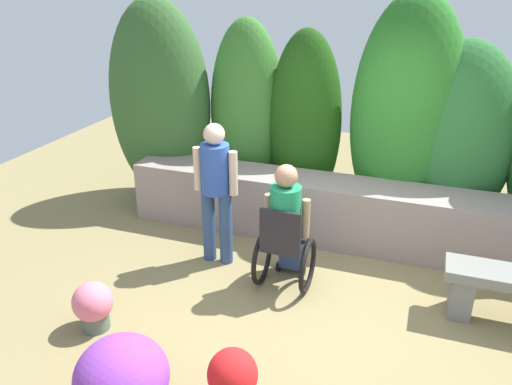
{
  "coord_description": "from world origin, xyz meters",
  "views": [
    {
      "loc": [
        0.85,
        -3.92,
        2.98
      ],
      "look_at": [
        -0.76,
        0.62,
        0.85
      ],
      "focal_mm": 35.58,
      "sensor_mm": 36.0,
      "label": 1
    }
  ],
  "objects": [
    {
      "name": "flower_pot_terracotta_by_wall",
      "position": [
        -0.95,
        -1.67,
        0.32
      ],
      "size": [
        0.67,
        0.67,
        0.65
      ],
      "color": "#AB422D",
      "rests_on": "ground"
    },
    {
      "name": "flower_pot_purple_near",
      "position": [
        -0.23,
        -1.38,
        0.29
      ],
      "size": [
        0.36,
        0.36,
        0.55
      ],
      "color": "#A35228",
      "rests_on": "ground"
    },
    {
      "name": "stone_retaining_wall",
      "position": [
        0.0,
        1.43,
        0.37
      ],
      "size": [
        5.13,
        0.6,
        0.74
      ],
      "primitive_type": "cube",
      "color": "gray",
      "rests_on": "ground"
    },
    {
      "name": "hedge_backdrop",
      "position": [
        -0.05,
        2.07,
        1.29
      ],
      "size": [
        6.28,
        1.15,
        2.81
      ],
      "color": "#35602C",
      "rests_on": "ground"
    },
    {
      "name": "ground_plane",
      "position": [
        0.0,
        0.0,
        0.0
      ],
      "size": [
        11.59,
        11.59,
        0.0
      ],
      "primitive_type": "plane",
      "color": "olive"
    },
    {
      "name": "person_standing_companion",
      "position": [
        -1.18,
        0.53,
        0.91
      ],
      "size": [
        0.49,
        0.3,
        1.57
      ],
      "rotation": [
        0.0,
        0.0,
        -0.27
      ],
      "color": "navy",
      "rests_on": "ground"
    },
    {
      "name": "person_in_wheelchair",
      "position": [
        -0.34,
        0.33,
        0.62
      ],
      "size": [
        0.53,
        0.66,
        1.33
      ],
      "rotation": [
        0.0,
        0.0,
        0.04
      ],
      "color": "black",
      "rests_on": "ground"
    },
    {
      "name": "flower_pot_red_accent",
      "position": [
        -1.75,
        -0.91,
        0.24
      ],
      "size": [
        0.36,
        0.36,
        0.46
      ],
      "color": "#505D58",
      "rests_on": "ground"
    }
  ]
}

